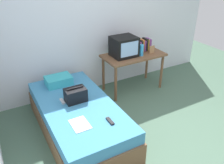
{
  "coord_description": "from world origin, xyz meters",
  "views": [
    {
      "loc": [
        -1.79,
        -1.89,
        2.36
      ],
      "look_at": [
        -0.15,
        1.06,
        0.55
      ],
      "focal_mm": 37.77,
      "sensor_mm": 36.0,
      "label": 1
    }
  ],
  "objects_px": {
    "desk": "(133,59)",
    "pillow": "(59,80)",
    "tv": "(124,46)",
    "water_bottle": "(141,50)",
    "remote_silver": "(62,101)",
    "book_row": "(143,45)",
    "magazine": "(80,124)",
    "remote_dark": "(110,121)",
    "handbag": "(76,95)",
    "bed": "(79,119)",
    "picture_frame": "(152,50)"
  },
  "relations": [
    {
      "from": "tv",
      "to": "water_bottle",
      "type": "bearing_deg",
      "value": -26.63
    },
    {
      "from": "picture_frame",
      "to": "pillow",
      "type": "bearing_deg",
      "value": 177.2
    },
    {
      "from": "bed",
      "to": "book_row",
      "type": "xyz_separation_m",
      "value": [
        1.71,
        0.82,
        0.6
      ]
    },
    {
      "from": "pillow",
      "to": "magazine",
      "type": "relative_size",
      "value": 1.41
    },
    {
      "from": "picture_frame",
      "to": "remote_silver",
      "type": "height_order",
      "value": "picture_frame"
    },
    {
      "from": "magazine",
      "to": "remote_silver",
      "type": "relative_size",
      "value": 2.01
    },
    {
      "from": "remote_silver",
      "to": "bed",
      "type": "bearing_deg",
      "value": -43.87
    },
    {
      "from": "water_bottle",
      "to": "pillow",
      "type": "xyz_separation_m",
      "value": [
        -1.57,
        0.09,
        -0.27
      ]
    },
    {
      "from": "bed",
      "to": "tv",
      "type": "distance_m",
      "value": 1.59
    },
    {
      "from": "tv",
      "to": "bed",
      "type": "bearing_deg",
      "value": -148.49
    },
    {
      "from": "pillow",
      "to": "remote_silver",
      "type": "distance_m",
      "value": 0.55
    },
    {
      "from": "book_row",
      "to": "remote_silver",
      "type": "height_order",
      "value": "book_row"
    },
    {
      "from": "magazine",
      "to": "bed",
      "type": "bearing_deg",
      "value": 72.33
    },
    {
      "from": "bed",
      "to": "desk",
      "type": "height_order",
      "value": "desk"
    },
    {
      "from": "book_row",
      "to": "remote_dark",
      "type": "xyz_separation_m",
      "value": [
        -1.5,
        -1.4,
        -0.33
      ]
    },
    {
      "from": "desk",
      "to": "remote_dark",
      "type": "height_order",
      "value": "desk"
    },
    {
      "from": "water_bottle",
      "to": "remote_silver",
      "type": "xyz_separation_m",
      "value": [
        -1.69,
        -0.45,
        -0.32
      ]
    },
    {
      "from": "book_row",
      "to": "picture_frame",
      "type": "bearing_deg",
      "value": -76.47
    },
    {
      "from": "tv",
      "to": "remote_silver",
      "type": "bearing_deg",
      "value": -156.94
    },
    {
      "from": "magazine",
      "to": "remote_dark",
      "type": "bearing_deg",
      "value": -20.55
    },
    {
      "from": "bed",
      "to": "magazine",
      "type": "distance_m",
      "value": 0.54
    },
    {
      "from": "pillow",
      "to": "handbag",
      "type": "height_order",
      "value": "handbag"
    },
    {
      "from": "book_row",
      "to": "pillow",
      "type": "bearing_deg",
      "value": -176.1
    },
    {
      "from": "handbag",
      "to": "remote_dark",
      "type": "bearing_deg",
      "value": -73.54
    },
    {
      "from": "water_bottle",
      "to": "pillow",
      "type": "distance_m",
      "value": 1.59
    },
    {
      "from": "desk",
      "to": "picture_frame",
      "type": "bearing_deg",
      "value": -20.0
    },
    {
      "from": "desk",
      "to": "remote_dark",
      "type": "xyz_separation_m",
      "value": [
        -1.22,
        -1.31,
        -0.13
      ]
    },
    {
      "from": "remote_silver",
      "to": "book_row",
      "type": "bearing_deg",
      "value": 19.25
    },
    {
      "from": "tv",
      "to": "magazine",
      "type": "bearing_deg",
      "value": -138.82
    },
    {
      "from": "water_bottle",
      "to": "remote_dark",
      "type": "distance_m",
      "value": 1.8
    },
    {
      "from": "remote_dark",
      "to": "water_bottle",
      "type": "bearing_deg",
      "value": 42.24
    },
    {
      "from": "desk",
      "to": "magazine",
      "type": "xyz_separation_m",
      "value": [
        -1.58,
        -1.18,
        -0.13
      ]
    },
    {
      "from": "water_bottle",
      "to": "remote_silver",
      "type": "distance_m",
      "value": 1.78
    },
    {
      "from": "picture_frame",
      "to": "pillow",
      "type": "height_order",
      "value": "picture_frame"
    },
    {
      "from": "book_row",
      "to": "remote_silver",
      "type": "relative_size",
      "value": 1.92
    },
    {
      "from": "water_bottle",
      "to": "magazine",
      "type": "height_order",
      "value": "water_bottle"
    },
    {
      "from": "desk",
      "to": "pillow",
      "type": "bearing_deg",
      "value": -178.76
    },
    {
      "from": "magazine",
      "to": "remote_silver",
      "type": "height_order",
      "value": "remote_silver"
    },
    {
      "from": "desk",
      "to": "handbag",
      "type": "distance_m",
      "value": 1.56
    },
    {
      "from": "water_bottle",
      "to": "remote_silver",
      "type": "relative_size",
      "value": 1.45
    },
    {
      "from": "tv",
      "to": "book_row",
      "type": "xyz_separation_m",
      "value": [
        0.48,
        0.06,
        -0.07
      ]
    },
    {
      "from": "handbag",
      "to": "magazine",
      "type": "xyz_separation_m",
      "value": [
        -0.16,
        -0.53,
        -0.1
      ]
    },
    {
      "from": "bed",
      "to": "magazine",
      "type": "bearing_deg",
      "value": -107.67
    },
    {
      "from": "desk",
      "to": "tv",
      "type": "relative_size",
      "value": 2.64
    },
    {
      "from": "tv",
      "to": "remote_dark",
      "type": "height_order",
      "value": "tv"
    },
    {
      "from": "water_bottle",
      "to": "book_row",
      "type": "relative_size",
      "value": 0.75
    },
    {
      "from": "desk",
      "to": "magazine",
      "type": "distance_m",
      "value": 1.97
    },
    {
      "from": "desk",
      "to": "remote_dark",
      "type": "bearing_deg",
      "value": -132.98
    },
    {
      "from": "remote_silver",
      "to": "magazine",
      "type": "bearing_deg",
      "value": -87.73
    },
    {
      "from": "pillow",
      "to": "handbag",
      "type": "bearing_deg",
      "value": -84.5
    }
  ]
}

